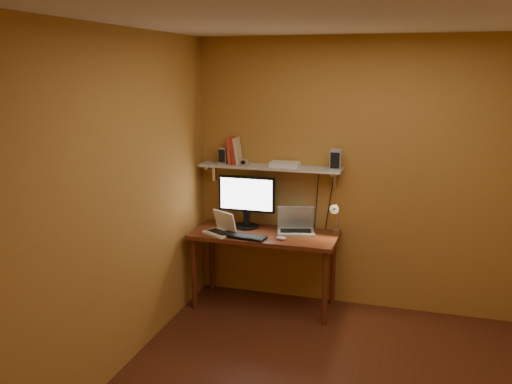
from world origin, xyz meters
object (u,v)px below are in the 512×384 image
(desk_lamp, at_px, (335,214))
(shelf_camera, at_px, (244,162))
(desk, at_px, (264,242))
(wall_shelf, at_px, (270,167))
(laptop, at_px, (296,225))
(speaker_left, at_px, (224,155))
(keyboard, at_px, (243,236))
(netbook, at_px, (222,227))
(router, at_px, (285,164))
(mouse, at_px, (281,238))
(monitor, at_px, (247,199))
(speaker_right, at_px, (336,160))

(desk_lamp, distance_m, shelf_camera, 1.01)
(desk, bearing_deg, wall_shelf, 90.00)
(laptop, relative_size, speaker_left, 2.49)
(desk_lamp, bearing_deg, laptop, 179.06)
(desk_lamp, xyz_separation_m, shelf_camera, (-0.91, 0.02, 0.45))
(keyboard, bearing_deg, desk, 58.49)
(netbook, bearing_deg, speaker_left, 134.75)
(wall_shelf, distance_m, shelf_camera, 0.26)
(shelf_camera, bearing_deg, router, 7.69)
(laptop, xyz_separation_m, desk_lamp, (0.38, -0.01, 0.14))
(laptop, height_order, router, router)
(mouse, bearing_deg, monitor, 150.50)
(shelf_camera, xyz_separation_m, router, (0.40, 0.05, -0.01))
(desk, distance_m, netbook, 0.43)
(netbook, xyz_separation_m, speaker_right, (1.03, 0.30, 0.66))
(speaker_right, distance_m, router, 0.49)
(desk_lamp, relative_size, router, 1.37)
(keyboard, relative_size, router, 1.62)
(wall_shelf, xyz_separation_m, speaker_left, (-0.48, 0.00, 0.10))
(mouse, height_order, shelf_camera, shelf_camera)
(laptop, distance_m, keyboard, 0.54)
(speaker_left, xyz_separation_m, shelf_camera, (0.23, -0.06, -0.05))
(keyboard, xyz_separation_m, router, (0.31, 0.38, 0.64))
(wall_shelf, relative_size, monitor, 2.44)
(router, bearing_deg, speaker_right, -2.20)
(desk, bearing_deg, monitor, 147.77)
(laptop, distance_m, mouse, 0.30)
(speaker_left, bearing_deg, router, 10.46)
(speaker_left, xyz_separation_m, router, (0.63, -0.00, -0.06))
(desk, distance_m, monitor, 0.46)
(wall_shelf, xyz_separation_m, desk_lamp, (0.66, -0.07, -0.40))
(monitor, distance_m, speaker_right, 0.96)
(router, bearing_deg, monitor, -171.48)
(desk_lamp, bearing_deg, router, 172.20)
(desk, distance_m, mouse, 0.28)
(netbook, relative_size, speaker_right, 1.84)
(router, bearing_deg, keyboard, -128.56)
(desk, distance_m, keyboard, 0.26)
(laptop, bearing_deg, speaker_left, 160.49)
(shelf_camera, bearing_deg, speaker_right, 2.25)
(speaker_right, bearing_deg, netbook, -163.51)
(wall_shelf, bearing_deg, monitor, -166.29)
(laptop, xyz_separation_m, keyboard, (-0.43, -0.32, -0.06))
(wall_shelf, bearing_deg, speaker_right, -1.53)
(monitor, distance_m, router, 0.52)
(desk, height_order, laptop, laptop)
(wall_shelf, distance_m, laptop, 0.61)
(laptop, relative_size, shelf_camera, 3.49)
(shelf_camera, bearing_deg, monitor, -5.01)
(wall_shelf, xyz_separation_m, keyboard, (-0.16, -0.38, -0.60))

